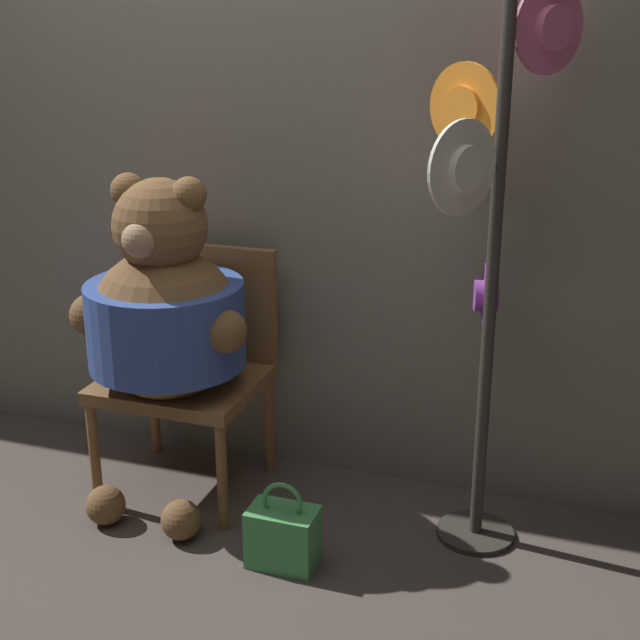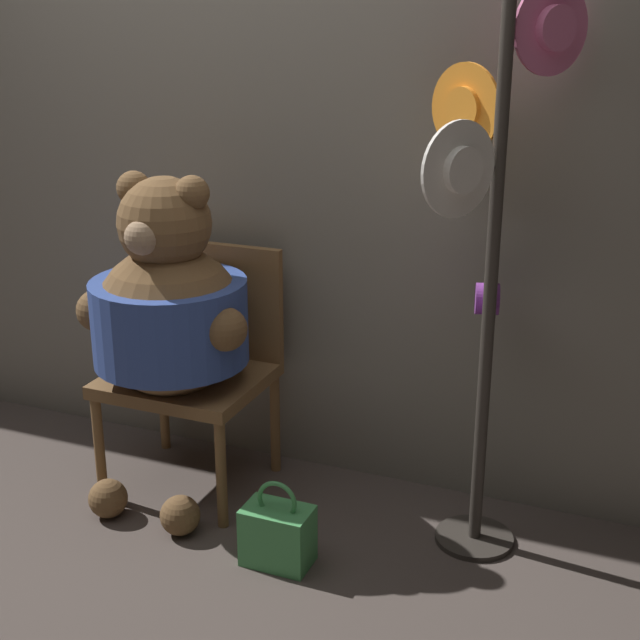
% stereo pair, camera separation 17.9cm
% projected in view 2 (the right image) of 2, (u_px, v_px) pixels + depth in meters
% --- Properties ---
extents(ground_plane, '(14.00, 14.00, 0.00)m').
position_uv_depth(ground_plane, '(157.00, 531.00, 3.26)').
color(ground_plane, '#4C423D').
extents(wall_back, '(8.00, 0.10, 2.73)m').
position_uv_depth(wall_back, '(240.00, 129.00, 3.46)').
color(wall_back, slate).
rests_on(wall_back, ground_plane).
extents(chair, '(0.59, 0.52, 0.94)m').
position_uv_depth(chair, '(197.00, 356.00, 3.49)').
color(chair, brown).
rests_on(chair, ground_plane).
extents(teddy_bear, '(0.70, 0.62, 1.26)m').
position_uv_depth(teddy_bear, '(169.00, 312.00, 3.27)').
color(teddy_bear, brown).
rests_on(teddy_bear, ground_plane).
extents(hat_display_rack, '(0.46, 0.52, 1.89)m').
position_uv_depth(hat_display_rack, '(488.00, 227.00, 2.86)').
color(hat_display_rack, '#332D28').
rests_on(hat_display_rack, ground_plane).
extents(handbag_on_ground, '(0.23, 0.15, 0.31)m').
position_uv_depth(handbag_on_ground, '(278.00, 534.00, 3.04)').
color(handbag_on_ground, '#479E56').
rests_on(handbag_on_ground, ground_plane).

